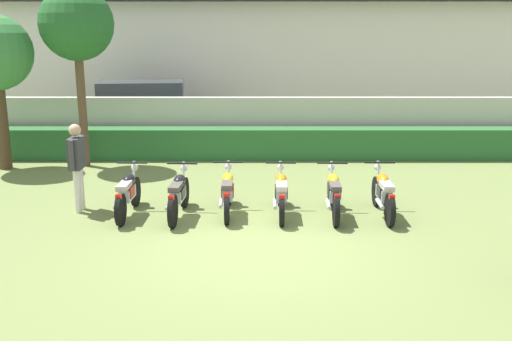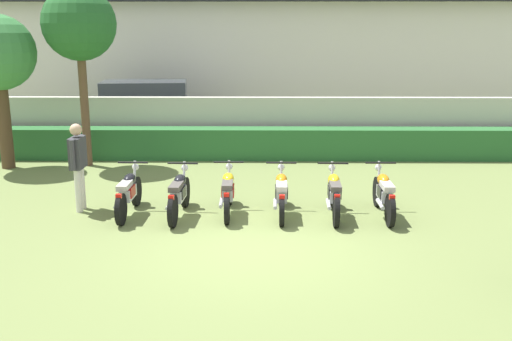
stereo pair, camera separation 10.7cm
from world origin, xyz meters
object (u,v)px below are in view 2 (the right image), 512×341
at_px(motorcycle_in_row_5, 384,193).
at_px(tree_far_side, 79,25).
at_px(motorcycle_in_row_1, 179,194).
at_px(motorcycle_in_row_3, 281,193).
at_px(motorcycle_in_row_2, 228,192).
at_px(motorcycle_in_row_4, 334,194).
at_px(parked_car, 150,110).
at_px(inspector_person, 78,159).
at_px(motorcycle_in_row_0, 128,193).

bearing_deg(motorcycle_in_row_5, tree_far_side, 58.95).
bearing_deg(motorcycle_in_row_1, motorcycle_in_row_3, -83.77).
height_order(motorcycle_in_row_1, motorcycle_in_row_2, motorcycle_in_row_1).
bearing_deg(motorcycle_in_row_1, motorcycle_in_row_4, -86.83).
relative_size(parked_car, motorcycle_in_row_1, 2.49).
height_order(motorcycle_in_row_3, inspector_person, inspector_person).
distance_m(parked_car, tree_far_side, 4.93).
bearing_deg(motorcycle_in_row_0, motorcycle_in_row_4, -90.04).
distance_m(parked_car, motorcycle_in_row_3, 9.24).
bearing_deg(motorcycle_in_row_3, motorcycle_in_row_2, 87.56).
relative_size(tree_far_side, motorcycle_in_row_0, 2.48).
relative_size(parked_car, tree_far_side, 1.02).
distance_m(tree_far_side, motorcycle_in_row_2, 6.57).
bearing_deg(inspector_person, tree_far_side, 104.31).
bearing_deg(motorcycle_in_row_5, motorcycle_in_row_4, 93.92).
distance_m(motorcycle_in_row_5, inspector_person, 5.98).
distance_m(parked_car, motorcycle_in_row_2, 8.77).
height_order(motorcycle_in_row_1, inspector_person, inspector_person).
bearing_deg(parked_car, motorcycle_in_row_2, -75.44).
bearing_deg(motorcycle_in_row_0, motorcycle_in_row_2, -86.32).
xyz_separation_m(motorcycle_in_row_3, motorcycle_in_row_5, (1.96, -0.04, 0.01)).
bearing_deg(inspector_person, motorcycle_in_row_1, -10.77).
height_order(motorcycle_in_row_4, inspector_person, inspector_person).
xyz_separation_m(parked_car, tree_far_side, (-0.92, -4.03, 2.68)).
bearing_deg(tree_far_side, inspector_person, -75.69).
distance_m(parked_car, motorcycle_in_row_0, 8.39).
bearing_deg(parked_car, motorcycle_in_row_1, -81.63).
height_order(motorcycle_in_row_3, motorcycle_in_row_4, motorcycle_in_row_4).
height_order(motorcycle_in_row_1, motorcycle_in_row_4, motorcycle_in_row_4).
bearing_deg(motorcycle_in_row_5, parked_car, 36.55).
height_order(tree_far_side, motorcycle_in_row_2, tree_far_side).
bearing_deg(motorcycle_in_row_3, inspector_person, 87.17).
bearing_deg(motorcycle_in_row_2, motorcycle_in_row_0, 91.59).
xyz_separation_m(motorcycle_in_row_1, motorcycle_in_row_5, (3.93, 0.07, -0.00)).
xyz_separation_m(motorcycle_in_row_2, motorcycle_in_row_4, (2.03, -0.16, 0.01)).
bearing_deg(inspector_person, motorcycle_in_row_2, -4.02).
xyz_separation_m(motorcycle_in_row_0, motorcycle_in_row_4, (3.95, -0.08, 0.01)).
bearing_deg(motorcycle_in_row_2, tree_far_side, 42.40).
bearing_deg(inspector_person, parked_car, 90.66).
relative_size(motorcycle_in_row_2, motorcycle_in_row_3, 0.98).
bearing_deg(motorcycle_in_row_3, motorcycle_in_row_1, 94.36).
relative_size(parked_car, inspector_person, 2.68).
relative_size(tree_far_side, motorcycle_in_row_4, 2.50).
bearing_deg(motorcycle_in_row_1, motorcycle_in_row_5, -86.07).
height_order(parked_car, inspector_person, parked_car).
distance_m(motorcycle_in_row_2, motorcycle_in_row_3, 1.03).
xyz_separation_m(motorcycle_in_row_0, motorcycle_in_row_3, (2.95, 0.02, -0.00)).
height_order(parked_car, motorcycle_in_row_5, parked_car).
xyz_separation_m(motorcycle_in_row_0, motorcycle_in_row_5, (4.92, -0.02, 0.00)).
relative_size(motorcycle_in_row_1, motorcycle_in_row_5, 0.99).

